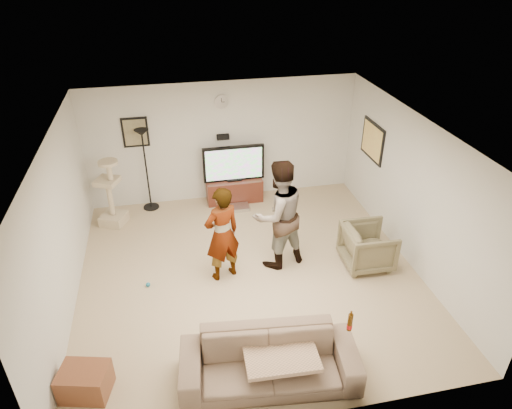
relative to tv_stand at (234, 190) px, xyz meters
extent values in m
cube|color=tan|center=(-0.17, -2.50, -0.25)|extent=(5.50, 5.50, 0.02)
cube|color=white|center=(-0.17, -2.50, 2.27)|extent=(5.50, 5.50, 0.02)
cube|color=silver|center=(-0.17, 0.25, 1.01)|extent=(5.50, 0.04, 2.50)
cube|color=silver|center=(-0.17, -5.25, 1.01)|extent=(5.50, 0.04, 2.50)
cube|color=silver|center=(-2.92, -2.50, 1.01)|extent=(0.04, 5.50, 2.50)
cube|color=silver|center=(2.58, -2.50, 1.01)|extent=(0.04, 5.50, 2.50)
cylinder|color=silver|center=(-0.17, 0.22, 1.86)|extent=(0.26, 0.04, 0.26)
cube|color=black|center=(-0.17, 0.19, 1.14)|extent=(0.25, 0.10, 0.10)
cube|color=#7B7152|center=(-1.87, 0.23, 1.36)|extent=(0.42, 0.03, 0.52)
cube|color=#F5BF66|center=(2.56, -0.90, 1.26)|extent=(0.03, 0.78, 0.62)
cube|color=#431C13|center=(0.00, 0.00, 0.00)|extent=(1.16, 0.45, 0.48)
cube|color=silver|center=(0.03, -0.40, -0.21)|extent=(0.40, 0.30, 0.07)
cube|color=black|center=(0.00, 0.00, 0.62)|extent=(1.26, 0.08, 0.75)
cube|color=#47D946|center=(0.00, -0.04, 0.62)|extent=(1.16, 0.01, 0.66)
cylinder|color=black|center=(-1.75, 0.04, 0.61)|extent=(0.32, 0.32, 1.70)
cube|color=#BAAA8A|center=(-2.47, -0.43, 0.44)|extent=(0.58, 0.58, 1.37)
imported|color=#A9A9A9|center=(-0.60, -2.48, 0.58)|extent=(0.70, 0.58, 1.65)
imported|color=navy|center=(0.36, -2.30, 0.71)|extent=(1.10, 0.97, 1.91)
imported|color=#745F4D|center=(-0.34, -4.63, 0.08)|extent=(2.28, 1.10, 0.64)
cube|color=tan|center=(-0.20, -4.63, 0.19)|extent=(0.93, 0.74, 0.06)
cylinder|color=#472807|center=(0.67, -4.63, 0.53)|extent=(0.06, 0.06, 0.25)
imported|color=brown|center=(1.83, -2.67, 0.12)|extent=(0.83, 0.80, 0.73)
cube|color=brown|center=(-2.57, -4.37, -0.05)|extent=(0.66, 0.56, 0.38)
sphere|color=#1C6D8D|center=(-1.83, -2.50, -0.21)|extent=(0.07, 0.07, 0.07)
camera|label=1|loc=(-1.31, -8.43, 4.60)|focal=32.09mm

